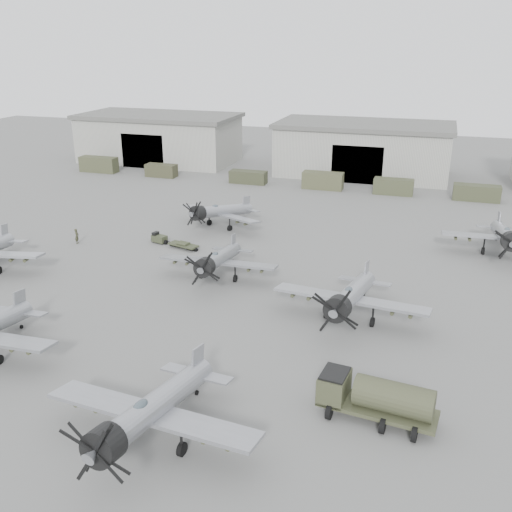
{
  "coord_description": "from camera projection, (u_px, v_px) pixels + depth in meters",
  "views": [
    {
      "loc": [
        11.82,
        -35.14,
        21.85
      ],
      "look_at": [
        -3.45,
        12.95,
        2.5
      ],
      "focal_mm": 40.0,
      "sensor_mm": 36.0,
      "label": 1
    }
  ],
  "objects": [
    {
      "name": "support_truck_4",
      "position": [
        393.0,
        187.0,
        84.74
      ],
      "size": [
        5.8,
        2.2,
        2.32
      ],
      "primitive_type": "cube",
      "color": "#3D412B",
      "rests_on": "ground"
    },
    {
      "name": "fuel_tanker",
      "position": [
        376.0,
        396.0,
        34.44
      ],
      "size": [
        7.39,
        3.17,
        2.76
      ],
      "rotation": [
        0.0,
        0.0,
        -0.12
      ],
      "color": "#3B3E28",
      "rests_on": "ground"
    },
    {
      "name": "aircraft_mid_1",
      "position": [
        217.0,
        260.0,
        54.19
      ],
      "size": [
        11.48,
        10.33,
        4.6
      ],
      "rotation": [
        0.0,
        0.0,
        0.04
      ],
      "color": "gray",
      "rests_on": "ground"
    },
    {
      "name": "aircraft_near_1",
      "position": [
        148.0,
        412.0,
        31.7
      ],
      "size": [
        13.09,
        11.78,
        5.21
      ],
      "rotation": [
        0.0,
        0.0,
        -0.09
      ],
      "color": "#9799A0",
      "rests_on": "ground"
    },
    {
      "name": "tug_trailer",
      "position": [
        168.0,
        241.0,
        64.15
      ],
      "size": [
        6.14,
        2.64,
        1.22
      ],
      "rotation": [
        0.0,
        0.0,
        -0.26
      ],
      "color": "#343925",
      "rests_on": "ground"
    },
    {
      "name": "ground",
      "position": [
        247.0,
        352.0,
        42.44
      ],
      "size": [
        220.0,
        220.0,
        0.0
      ],
      "primitive_type": "plane",
      "color": "#5E5E5C",
      "rests_on": "ground"
    },
    {
      "name": "aircraft_far_0",
      "position": [
        218.0,
        212.0,
        69.24
      ],
      "size": [
        11.32,
        10.24,
        4.6
      ],
      "rotation": [
        0.0,
        0.0,
        -0.4
      ],
      "color": "#96999F",
      "rests_on": "ground"
    },
    {
      "name": "aircraft_mid_2",
      "position": [
        350.0,
        297.0,
        45.94
      ],
      "size": [
        12.85,
        11.56,
        5.11
      ],
      "rotation": [
        0.0,
        0.0,
        -0.1
      ],
      "color": "#9FA1A8",
      "rests_on": "ground"
    },
    {
      "name": "support_truck_0",
      "position": [
        99.0,
        164.0,
        98.85
      ],
      "size": [
        6.64,
        2.2,
        2.62
      ],
      "primitive_type": "cube",
      "color": "#40432B",
      "rests_on": "ground"
    },
    {
      "name": "ground_crew",
      "position": [
        77.0,
        236.0,
        64.48
      ],
      "size": [
        0.58,
        0.72,
        1.74
      ],
      "primitive_type": "imported",
      "rotation": [
        0.0,
        0.0,
        1.85
      ],
      "color": "#393A26",
      "rests_on": "ground"
    },
    {
      "name": "hangar_center",
      "position": [
        363.0,
        149.0,
        96.01
      ],
      "size": [
        29.0,
        14.8,
        8.7
      ],
      "color": "#ACACA1",
      "rests_on": "ground"
    },
    {
      "name": "support_truck_1",
      "position": [
        161.0,
        170.0,
        95.57
      ],
      "size": [
        5.18,
        2.2,
        2.09
      ],
      "primitive_type": "cube",
      "color": "#393925",
      "rests_on": "ground"
    },
    {
      "name": "hangar_left",
      "position": [
        159.0,
        138.0,
        106.74
      ],
      "size": [
        29.0,
        14.8,
        8.7
      ],
      "color": "#ACACA1",
      "rests_on": "ground"
    },
    {
      "name": "support_truck_2",
      "position": [
        248.0,
        177.0,
        91.24
      ],
      "size": [
        5.9,
        2.2,
        1.99
      ],
      "primitive_type": "cube",
      "color": "#353825",
      "rests_on": "ground"
    },
    {
      "name": "support_truck_3",
      "position": [
        323.0,
        181.0,
        87.71
      ],
      "size": [
        6.22,
        2.2,
        2.6
      ],
      "primitive_type": "cube",
      "color": "#45472E",
      "rests_on": "ground"
    },
    {
      "name": "aircraft_far_1",
      "position": [
        505.0,
        236.0,
        60.1
      ],
      "size": [
        12.79,
        11.51,
        5.13
      ],
      "rotation": [
        0.0,
        0.0,
        0.04
      ],
      "color": "gray",
      "rests_on": "ground"
    },
    {
      "name": "support_truck_5",
      "position": [
        477.0,
        193.0,
        81.46
      ],
      "size": [
        6.46,
        2.2,
        2.27
      ],
      "primitive_type": "cube",
      "color": "#3A3E29",
      "rests_on": "ground"
    }
  ]
}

